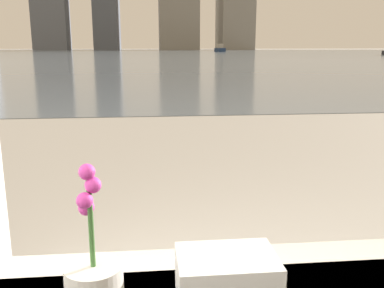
# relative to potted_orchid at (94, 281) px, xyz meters

# --- Properties ---
(potted_orchid) EXTENTS (0.13, 0.13, 0.36)m
(potted_orchid) POSITION_rel_potted_orchid_xyz_m (0.00, 0.00, 0.00)
(potted_orchid) COLOR silver
(potted_orchid) RESTS_ON bathtub
(towel_stack) EXTENTS (0.24, 0.17, 0.12)m
(towel_stack) POSITION_rel_potted_orchid_xyz_m (0.31, 0.02, -0.02)
(towel_stack) COLOR white
(towel_stack) RESTS_ON bathtub
(harbor_water) EXTENTS (180.00, 110.00, 0.01)m
(harbor_water) POSITION_rel_potted_orchid_xyz_m (0.45, 61.20, -0.63)
(harbor_water) COLOR slate
(harbor_water) RESTS_ON ground_plane
(harbor_boat_3) EXTENTS (1.55, 3.96, 1.46)m
(harbor_boat_3) POSITION_rel_potted_orchid_xyz_m (13.71, 80.26, -0.12)
(harbor_boat_3) COLOR navy
(harbor_boat_3) RESTS_ON harbor_water
(skyline_tower_1) EXTENTS (8.62, 7.37, 22.94)m
(skyline_tower_1) POSITION_rel_potted_orchid_xyz_m (-24.54, 117.20, 10.83)
(skyline_tower_1) COLOR slate
(skyline_tower_1) RESTS_ON ground_plane
(skyline_tower_4) EXTENTS (8.52, 13.15, 24.47)m
(skyline_tower_4) POSITION_rel_potted_orchid_xyz_m (23.81, 117.20, 11.59)
(skyline_tower_4) COLOR gray
(skyline_tower_4) RESTS_ON ground_plane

